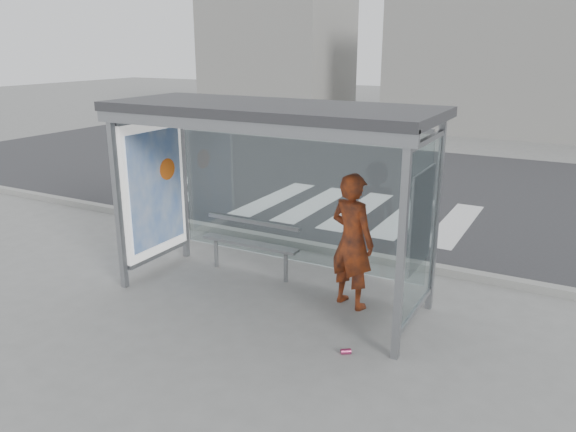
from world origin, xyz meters
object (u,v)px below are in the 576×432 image
(bench, at_px, (250,243))
(soda_can, at_px, (346,351))
(bus_shelter, at_px, (247,151))
(person, at_px, (352,241))

(bench, relative_size, soda_can, 13.80)
(bus_shelter, xyz_separation_m, person, (1.42, 0.24, -1.09))
(person, height_order, soda_can, person)
(person, relative_size, soda_can, 15.62)
(person, distance_m, soda_can, 1.54)
(person, bearing_deg, soda_can, 128.20)
(bus_shelter, height_order, person, bus_shelter)
(soda_can, bearing_deg, bench, 146.12)
(bus_shelter, height_order, soda_can, bus_shelter)
(bus_shelter, xyz_separation_m, bench, (-0.31, 0.52, -1.49))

